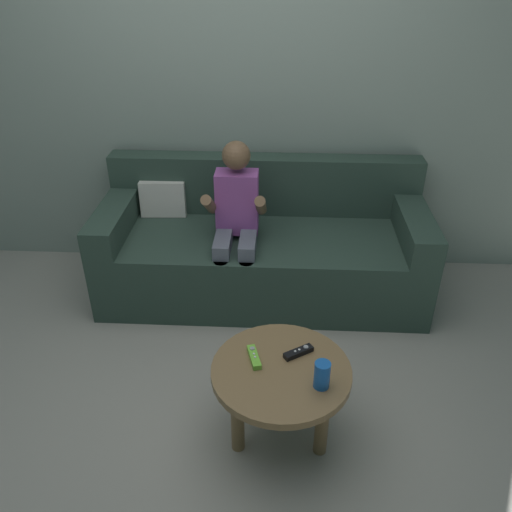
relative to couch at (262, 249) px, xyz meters
The scene contains 8 objects.
ground_plane 1.26m from the couch, 100.31° to the right, with size 8.87×8.87×0.00m, color #9E998E.
wall_back 1.06m from the couch, 118.84° to the left, with size 4.44×0.05×2.50m, color gray.
couch is the anchor object (origin of this frame).
person_seated_on_couch 0.38m from the couch, 128.81° to the right, with size 0.36×0.44×1.04m.
coffee_table 1.26m from the couch, 83.79° to the right, with size 0.60×0.60×0.44m.
game_remote_lime_near_edge 1.21m from the couch, 89.18° to the right, with size 0.07×0.14×0.03m.
game_remote_black_center 1.19m from the couch, 79.73° to the right, with size 0.14×0.11×0.03m.
soda_can 1.40m from the couch, 77.48° to the right, with size 0.07×0.07×0.12m, color #1959B2.
Camera 1 is at (0.33, -1.69, 1.99)m, focal length 36.45 mm.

